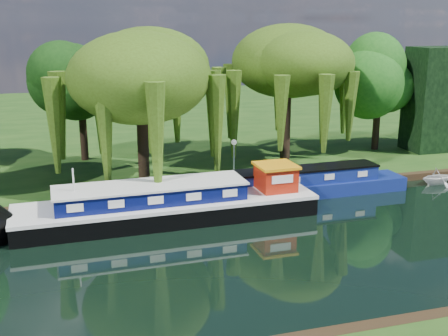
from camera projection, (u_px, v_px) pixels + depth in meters
name	position (u px, v px, depth m)	size (l,w,h in m)	color
ground	(289.00, 245.00, 26.97)	(120.00, 120.00, 0.00)	black
far_bank	(162.00, 121.00, 58.42)	(120.00, 52.00, 0.45)	#173F11
dutch_barge	(170.00, 205.00, 30.20)	(16.22, 3.99, 3.41)	black
narrowboat	(306.00, 185.00, 34.42)	(13.00, 2.40, 1.89)	navy
white_cruiser	(437.00, 184.00, 36.88)	(1.98, 2.29, 1.21)	silver
willow_left	(140.00, 78.00, 33.85)	(7.61, 7.61, 9.12)	black
willow_right	(287.00, 72.00, 39.13)	(7.27, 7.27, 8.86)	black
tree_far_mid	(80.00, 86.00, 40.10)	(4.80, 4.80, 7.85)	black
tree_far_right	(379.00, 82.00, 43.37)	(4.76, 4.76, 7.80)	black
conifer_hedge	(446.00, 99.00, 43.98)	(6.00, 3.00, 8.00)	black
lamppost	(234.00, 148.00, 36.21)	(0.36, 0.36, 2.56)	silver
mooring_posts	(228.00, 180.00, 34.37)	(19.16, 0.16, 1.00)	silver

